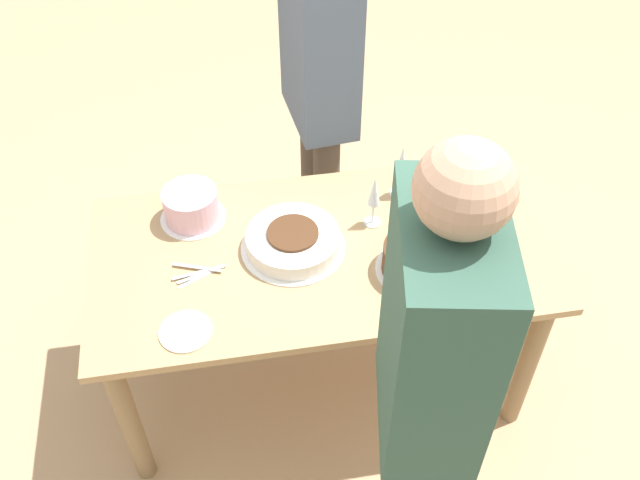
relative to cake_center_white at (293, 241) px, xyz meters
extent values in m
plane|color=tan|center=(0.09, -0.03, -0.78)|extent=(12.00, 12.00, 0.00)
cube|color=tan|center=(0.09, -0.03, -0.05)|extent=(1.57, 0.79, 0.03)
cylinder|color=#8E724D|center=(-0.62, -0.35, -0.42)|extent=(0.07, 0.07, 0.71)
cylinder|color=#8E724D|center=(0.80, -0.35, -0.42)|extent=(0.07, 0.07, 0.71)
cylinder|color=#8E724D|center=(-0.62, 0.29, -0.42)|extent=(0.07, 0.07, 0.71)
cylinder|color=#8E724D|center=(0.80, 0.29, -0.42)|extent=(0.07, 0.07, 0.71)
cylinder|color=white|center=(0.00, 0.00, -0.03)|extent=(0.36, 0.36, 0.01)
cylinder|color=white|center=(0.00, 0.00, 0.00)|extent=(0.32, 0.32, 0.06)
cylinder|color=#4C2D19|center=(0.00, 0.00, 0.04)|extent=(0.18, 0.18, 0.01)
cylinder|color=white|center=(0.39, -0.17, -0.03)|extent=(0.28, 0.28, 0.01)
cylinder|color=#4C2D19|center=(0.39, -0.17, 0.02)|extent=(0.24, 0.24, 0.10)
cylinder|color=white|center=(0.39, -0.17, 0.08)|extent=(0.13, 0.13, 0.01)
cylinder|color=white|center=(-0.33, 0.21, -0.03)|extent=(0.23, 0.23, 0.01)
cylinder|color=#E5B2C6|center=(-0.33, 0.21, 0.03)|extent=(0.19, 0.19, 0.12)
cylinder|color=silver|center=(0.60, -0.16, -0.03)|extent=(0.07, 0.07, 0.00)
cylinder|color=silver|center=(0.60, -0.16, 0.01)|extent=(0.01, 0.01, 0.09)
cone|color=silver|center=(0.60, -0.16, 0.10)|extent=(0.06, 0.06, 0.09)
cylinder|color=silver|center=(0.43, 0.21, -0.03)|extent=(0.07, 0.07, 0.00)
cylinder|color=silver|center=(0.43, 0.21, 0.01)|extent=(0.01, 0.01, 0.09)
cone|color=silver|center=(0.43, 0.21, 0.12)|extent=(0.04, 0.04, 0.13)
cylinder|color=silver|center=(0.30, 0.08, -0.03)|extent=(0.06, 0.06, 0.00)
cylinder|color=silver|center=(0.30, 0.08, 0.01)|extent=(0.01, 0.01, 0.09)
cone|color=silver|center=(0.30, 0.08, 0.12)|extent=(0.04, 0.04, 0.12)
cylinder|color=beige|center=(-0.38, -0.30, -0.03)|extent=(0.17, 0.17, 0.01)
cube|color=silver|center=(-0.32, -0.08, -0.03)|extent=(0.16, 0.09, 0.00)
cube|color=silver|center=(-0.32, -0.07, -0.03)|extent=(0.17, 0.06, 0.00)
cube|color=silver|center=(-0.33, -0.07, -0.03)|extent=(0.17, 0.04, 0.00)
cube|color=silver|center=(-0.33, -0.05, -0.02)|extent=(0.16, 0.07, 0.00)
cube|color=silver|center=(0.75, 0.20, -0.03)|extent=(0.18, 0.19, 0.02)
cylinder|color=#4C4238|center=(0.25, -0.67, -0.35)|extent=(0.11, 0.11, 0.85)
cube|color=#335647|center=(0.23, -0.78, 0.43)|extent=(0.29, 0.43, 0.71)
sphere|color=tan|center=(0.23, -0.78, 0.88)|extent=(0.20, 0.20, 0.20)
cylinder|color=#4C4238|center=(0.19, 0.77, -0.38)|extent=(0.11, 0.11, 0.80)
cylinder|color=#4C4238|center=(0.21, 0.55, -0.38)|extent=(0.11, 0.11, 0.80)
cube|color=slate|center=(0.20, 0.66, 0.36)|extent=(0.26, 0.42, 0.67)
camera|label=1|loc=(-0.19, -1.69, 1.74)|focal=40.00mm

